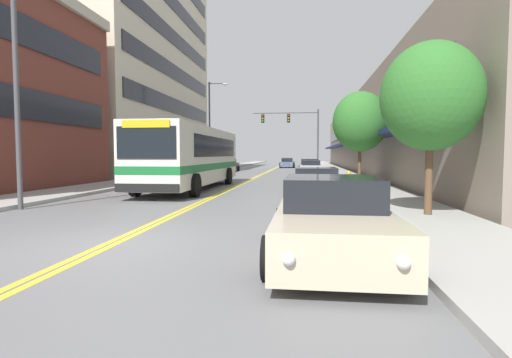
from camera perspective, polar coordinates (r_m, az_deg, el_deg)
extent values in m
plane|color=slate|center=(44.56, 2.08, 1.23)|extent=(240.00, 240.00, 0.00)
cube|color=#9E9B96|center=(45.68, -6.64, 1.36)|extent=(2.89, 106.00, 0.14)
cube|color=#9E9B96|center=(44.50, 11.02, 1.26)|extent=(2.89, 106.00, 0.14)
cube|color=yellow|center=(44.57, 1.95, 1.24)|extent=(0.14, 106.00, 0.01)
cube|color=yellow|center=(44.55, 2.20, 1.24)|extent=(0.14, 106.00, 0.01)
cube|color=black|center=(20.49, -30.88, 9.38)|extent=(0.08, 14.31, 1.40)
cube|color=black|center=(21.09, -31.18, 18.16)|extent=(0.08, 14.31, 1.40)
cube|color=beige|center=(43.10, -19.34, 16.00)|extent=(12.00, 24.91, 22.47)
cube|color=black|center=(39.79, -11.25, 5.52)|extent=(0.08, 22.91, 1.40)
cube|color=black|center=(40.04, -11.30, 10.11)|extent=(0.08, 22.91, 1.40)
cube|color=black|center=(40.54, -11.36, 14.62)|extent=(0.08, 22.91, 1.40)
cube|color=black|center=(41.28, -11.42, 19.00)|extent=(0.08, 22.91, 1.40)
cube|color=black|center=(42.25, -11.47, 23.19)|extent=(0.08, 22.91, 1.40)
cube|color=gray|center=(45.27, 18.32, 5.91)|extent=(8.00, 68.00, 7.60)
cube|color=navy|center=(44.57, 12.54, 4.88)|extent=(1.10, 61.20, 0.24)
cube|color=black|center=(44.71, 13.22, 7.19)|extent=(0.08, 61.20, 1.40)
cube|color=silver|center=(21.00, -9.19, 3.34)|extent=(2.55, 11.85, 2.76)
cube|color=#196B33|center=(21.01, -9.17, 1.83)|extent=(2.57, 11.87, 0.32)
cube|color=black|center=(21.57, -8.76, 4.52)|extent=(2.58, 9.24, 0.99)
cube|color=black|center=(15.39, -15.42, 5.05)|extent=(2.29, 0.04, 1.21)
cube|color=yellow|center=(15.41, -15.47, 7.61)|extent=(1.84, 0.06, 0.28)
cube|color=black|center=(15.41, -15.34, -1.26)|extent=(2.50, 0.08, 0.32)
cylinder|color=black|center=(17.70, -16.86, -0.78)|extent=(0.30, 1.00, 1.00)
cylinder|color=black|center=(16.82, -8.71, -0.89)|extent=(0.30, 1.00, 1.00)
cylinder|color=black|center=(24.53, -9.96, 0.48)|extent=(0.30, 1.00, 1.00)
cylinder|color=black|center=(23.90, -3.97, 0.44)|extent=(0.30, 1.00, 1.00)
cube|color=#19234C|center=(35.54, -6.39, 1.50)|extent=(1.77, 4.36, 0.71)
cube|color=black|center=(35.69, -6.33, 2.47)|extent=(1.53, 1.92, 0.50)
cylinder|color=black|center=(34.46, -8.38, 1.07)|extent=(0.22, 0.66, 0.66)
cylinder|color=black|center=(34.03, -5.43, 1.06)|extent=(0.22, 0.66, 0.66)
cylinder|color=black|center=(37.08, -7.27, 1.25)|extent=(0.22, 0.66, 0.66)
cylinder|color=black|center=(36.67, -4.52, 1.24)|extent=(0.22, 0.66, 0.66)
sphere|color=silver|center=(33.56, -8.29, 1.42)|extent=(0.16, 0.16, 0.16)
sphere|color=silver|center=(33.25, -6.23, 1.42)|extent=(0.16, 0.16, 0.16)
cube|color=red|center=(37.82, -6.56, 1.67)|extent=(0.18, 0.04, 0.10)
cube|color=red|center=(37.54, -4.67, 1.67)|extent=(0.18, 0.04, 0.10)
cube|color=#232328|center=(41.80, -4.20, 1.79)|extent=(1.93, 4.44, 0.71)
cube|color=black|center=(41.96, -4.16, 2.59)|extent=(1.66, 1.95, 0.46)
cylinder|color=black|center=(40.67, -5.94, 1.42)|extent=(0.22, 0.60, 0.60)
cylinder|color=black|center=(40.27, -3.20, 1.42)|extent=(0.22, 0.60, 0.60)
cylinder|color=black|center=(43.35, -5.13, 1.56)|extent=(0.22, 0.60, 0.60)
cylinder|color=black|center=(42.98, -2.55, 1.55)|extent=(0.22, 0.60, 0.60)
sphere|color=silver|center=(39.75, -5.79, 1.74)|extent=(0.16, 0.16, 0.16)
sphere|color=silver|center=(39.47, -3.87, 1.74)|extent=(0.16, 0.16, 0.16)
cube|color=red|center=(44.12, -4.53, 1.93)|extent=(0.18, 0.04, 0.10)
cube|color=red|center=(43.86, -2.75, 1.92)|extent=(0.18, 0.04, 0.10)
cube|color=beige|center=(7.13, 10.77, -6.79)|extent=(1.87, 4.64, 0.68)
cube|color=black|center=(7.23, 10.73, -1.80)|extent=(1.61, 2.04, 0.53)
cylinder|color=black|center=(5.77, 1.98, -11.19)|extent=(0.22, 0.64, 0.64)
cylinder|color=black|center=(5.92, 21.15, -11.04)|extent=(0.22, 0.64, 0.64)
cylinder|color=black|center=(8.57, 3.68, -6.32)|extent=(0.22, 0.64, 0.64)
cylinder|color=black|center=(8.68, 16.50, -6.34)|extent=(0.22, 0.64, 0.64)
sphere|color=silver|center=(4.82, 4.68, -11.33)|extent=(0.16, 0.16, 0.16)
sphere|color=silver|center=(4.95, 20.34, -11.16)|extent=(0.16, 0.16, 0.16)
cube|color=red|center=(9.41, 5.74, -4.03)|extent=(0.18, 0.04, 0.10)
cube|color=red|center=(9.48, 13.93, -4.06)|extent=(0.18, 0.04, 0.10)
cube|color=#38383D|center=(39.52, 7.65, 1.62)|extent=(1.88, 4.02, 0.62)
cube|color=black|center=(39.67, 7.65, 2.47)|extent=(1.62, 1.77, 0.54)
cylinder|color=black|center=(38.28, 6.23, 1.33)|extent=(0.22, 0.65, 0.65)
cylinder|color=black|center=(38.31, 9.11, 1.31)|extent=(0.22, 0.65, 0.65)
cylinder|color=black|center=(40.78, 6.28, 1.46)|extent=(0.22, 0.65, 0.65)
cylinder|color=black|center=(40.80, 8.98, 1.44)|extent=(0.22, 0.65, 0.65)
sphere|color=silver|center=(37.49, 6.68, 1.57)|extent=(0.16, 0.16, 0.16)
sphere|color=silver|center=(37.51, 8.69, 1.56)|extent=(0.16, 0.16, 0.16)
cube|color=red|center=(41.54, 6.69, 1.76)|extent=(0.18, 0.04, 0.10)
cube|color=red|center=(41.55, 8.55, 1.75)|extent=(0.18, 0.04, 0.10)
cube|color=#B7B7BC|center=(33.29, 7.84, 1.36)|extent=(1.74, 4.04, 0.73)
cube|color=black|center=(33.43, 7.84, 2.34)|extent=(1.50, 1.78, 0.41)
cylinder|color=black|center=(32.05, 6.27, 0.90)|extent=(0.22, 0.65, 0.65)
cylinder|color=black|center=(32.07, 9.46, 0.87)|extent=(0.22, 0.65, 0.65)
cylinder|color=black|center=(34.55, 6.32, 1.09)|extent=(0.22, 0.65, 0.65)
cylinder|color=black|center=(34.57, 9.29, 1.06)|extent=(0.22, 0.65, 0.65)
sphere|color=silver|center=(31.25, 6.77, 1.29)|extent=(0.16, 0.16, 0.16)
sphere|color=silver|center=(31.27, 9.01, 1.28)|extent=(0.16, 0.16, 0.16)
cube|color=red|center=(35.31, 6.77, 1.55)|extent=(0.18, 0.04, 0.10)
cube|color=red|center=(35.33, 8.81, 1.53)|extent=(0.18, 0.04, 0.10)
cube|color=white|center=(15.22, 8.56, -1.49)|extent=(1.77, 4.77, 0.59)
cube|color=black|center=(15.37, 8.56, 0.65)|extent=(1.52, 2.10, 0.53)
cylinder|color=black|center=(13.77, 4.95, -2.64)|extent=(0.22, 0.61, 0.61)
cylinder|color=black|center=(13.82, 12.48, -2.69)|extent=(0.22, 0.61, 0.61)
cylinder|color=black|center=(16.71, 5.32, -1.56)|extent=(0.22, 0.61, 0.61)
cylinder|color=black|center=(16.75, 11.52, -1.60)|extent=(0.22, 0.61, 0.61)
sphere|color=silver|center=(12.82, 6.08, -2.27)|extent=(0.16, 0.16, 0.16)
sphere|color=silver|center=(12.86, 11.61, -2.31)|extent=(0.16, 0.16, 0.16)
cube|color=red|center=(17.60, 6.29, -0.70)|extent=(0.18, 0.04, 0.10)
cube|color=red|center=(17.63, 10.42, -0.73)|extent=(0.18, 0.04, 0.10)
cube|color=#BCAD89|center=(61.52, 4.49, 2.31)|extent=(1.88, 4.54, 0.60)
cube|color=black|center=(61.69, 4.50, 2.81)|extent=(1.61, 2.00, 0.47)
cylinder|color=black|center=(60.17, 3.52, 2.15)|extent=(0.22, 0.67, 0.67)
cylinder|color=black|center=(60.08, 5.35, 2.14)|extent=(0.22, 0.67, 0.67)
cylinder|color=black|center=(62.98, 3.68, 2.21)|extent=(0.22, 0.67, 0.67)
cylinder|color=black|center=(62.90, 5.43, 2.20)|extent=(0.22, 0.67, 0.67)
sphere|color=silver|center=(59.27, 3.76, 2.30)|extent=(0.16, 0.16, 0.16)
sphere|color=silver|center=(59.21, 5.03, 2.29)|extent=(0.16, 0.16, 0.16)
cube|color=red|center=(63.83, 3.98, 2.38)|extent=(0.18, 0.04, 0.10)
cube|color=red|center=(63.77, 5.19, 2.38)|extent=(0.18, 0.04, 0.10)
cube|color=#475675|center=(54.44, 4.48, 2.16)|extent=(1.72, 4.01, 0.62)
cube|color=black|center=(54.59, 4.49, 2.70)|extent=(1.48, 1.76, 0.41)
cylinder|color=black|center=(53.25, 3.47, 1.96)|extent=(0.22, 0.66, 0.66)
cylinder|color=black|center=(53.17, 5.37, 1.95)|extent=(0.22, 0.66, 0.66)
cylinder|color=black|center=(55.73, 3.63, 2.03)|extent=(0.22, 0.66, 0.66)
cylinder|color=black|center=(55.65, 5.44, 2.02)|extent=(0.22, 0.66, 0.66)
sphere|color=silver|center=(52.45, 3.72, 2.14)|extent=(0.16, 0.16, 0.16)
sphere|color=silver|center=(52.39, 5.04, 2.14)|extent=(0.16, 0.16, 0.16)
cube|color=red|center=(56.48, 3.94, 2.24)|extent=(0.18, 0.04, 0.10)
cube|color=red|center=(56.42, 5.20, 2.23)|extent=(0.18, 0.04, 0.10)
cylinder|color=#47474C|center=(44.04, 8.83, 5.51)|extent=(0.18, 0.18, 6.68)
cylinder|color=#47474C|center=(44.28, 4.22, 9.41)|extent=(7.09, 0.11, 0.11)
cube|color=black|center=(44.21, 4.68, 8.64)|extent=(0.34, 0.26, 0.92)
sphere|color=red|center=(44.07, 4.67, 9.01)|extent=(0.18, 0.18, 0.18)
sphere|color=yellow|center=(44.05, 4.67, 8.65)|extent=(0.18, 0.18, 0.18)
sphere|color=green|center=(44.03, 4.67, 8.30)|extent=(0.18, 0.18, 0.18)
cylinder|color=black|center=(44.26, 4.68, 9.32)|extent=(0.02, 0.02, 0.14)
cube|color=black|center=(44.42, 0.98, 8.62)|extent=(0.34, 0.26, 0.92)
sphere|color=red|center=(44.28, 0.96, 9.00)|extent=(0.18, 0.18, 0.18)
sphere|color=yellow|center=(44.26, 0.96, 8.64)|extent=(0.18, 0.18, 0.18)
sphere|color=green|center=(44.23, 0.96, 8.29)|extent=(0.18, 0.18, 0.18)
cylinder|color=black|center=(44.47, 0.98, 9.30)|extent=(0.02, 0.02, 0.14)
cylinder|color=#47474C|center=(15.19, -31.12, 13.61)|extent=(0.16, 0.16, 9.15)
cylinder|color=#47474C|center=(38.85, -6.65, 7.29)|extent=(0.16, 0.16, 8.69)
cylinder|color=#47474C|center=(39.18, -5.58, 13.44)|extent=(1.53, 0.10, 0.10)
ellipsoid|color=#B2B2B7|center=(39.00, -4.45, 13.34)|extent=(0.56, 0.28, 0.20)
cylinder|color=brown|center=(11.83, 23.46, 0.30)|extent=(0.21, 0.21, 2.07)
ellipsoid|color=#2D6B28|center=(11.91, 23.72, 10.76)|extent=(2.66, 2.66, 2.92)
cylinder|color=brown|center=(22.37, 14.56, 1.98)|extent=(0.18, 0.18, 2.16)
ellipsoid|color=#2D6B28|center=(22.43, 14.66, 7.94)|extent=(2.94, 2.94, 3.24)
cylinder|color=yellow|center=(19.76, 13.13, -0.30)|extent=(0.20, 0.20, 0.70)
sphere|color=yellow|center=(19.74, 13.15, 0.86)|extent=(0.18, 0.18, 0.18)
cylinder|color=yellow|center=(19.74, 12.73, -0.07)|extent=(0.08, 0.09, 0.09)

